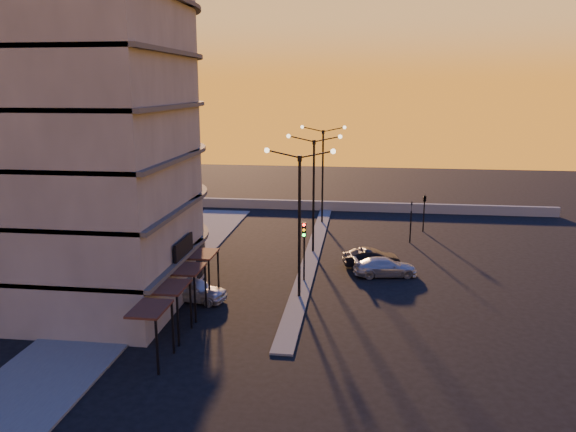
{
  "coord_description": "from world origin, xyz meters",
  "views": [
    {
      "loc": [
        3.72,
        -33.41,
        13.14
      ],
      "look_at": [
        -1.41,
        5.26,
        4.08
      ],
      "focal_mm": 35.0,
      "sensor_mm": 36.0,
      "label": 1
    }
  ],
  "objects_px": {
    "streetlamp_mid": "(314,184)",
    "car_wagon": "(385,267)",
    "car_sedan": "(371,258)",
    "traffic_light_main": "(304,242)",
    "car_hatchback": "(194,289)"
  },
  "relations": [
    {
      "from": "streetlamp_mid",
      "to": "traffic_light_main",
      "type": "xyz_separation_m",
      "value": [
        0.0,
        -7.13,
        -2.7
      ]
    },
    {
      "from": "streetlamp_mid",
      "to": "car_hatchback",
      "type": "height_order",
      "value": "streetlamp_mid"
    },
    {
      "from": "streetlamp_mid",
      "to": "car_wagon",
      "type": "relative_size",
      "value": 2.12
    },
    {
      "from": "streetlamp_mid",
      "to": "traffic_light_main",
      "type": "bearing_deg",
      "value": -90.0
    },
    {
      "from": "traffic_light_main",
      "to": "car_wagon",
      "type": "relative_size",
      "value": 0.95
    },
    {
      "from": "streetlamp_mid",
      "to": "traffic_light_main",
      "type": "distance_m",
      "value": 7.62
    },
    {
      "from": "streetlamp_mid",
      "to": "car_wagon",
      "type": "bearing_deg",
      "value": -41.83
    },
    {
      "from": "traffic_light_main",
      "to": "car_hatchback",
      "type": "relative_size",
      "value": 1.0
    },
    {
      "from": "traffic_light_main",
      "to": "car_hatchback",
      "type": "distance_m",
      "value": 8.04
    },
    {
      "from": "car_sedan",
      "to": "car_wagon",
      "type": "bearing_deg",
      "value": -164.87
    },
    {
      "from": "streetlamp_mid",
      "to": "traffic_light_main",
      "type": "height_order",
      "value": "streetlamp_mid"
    },
    {
      "from": "streetlamp_mid",
      "to": "car_wagon",
      "type": "distance_m",
      "value": 8.96
    },
    {
      "from": "streetlamp_mid",
      "to": "car_sedan",
      "type": "xyz_separation_m",
      "value": [
        4.62,
        -3.12,
        -4.91
      ]
    },
    {
      "from": "traffic_light_main",
      "to": "car_sedan",
      "type": "distance_m",
      "value": 6.5
    },
    {
      "from": "car_wagon",
      "to": "traffic_light_main",
      "type": "bearing_deg",
      "value": 99.98
    }
  ]
}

